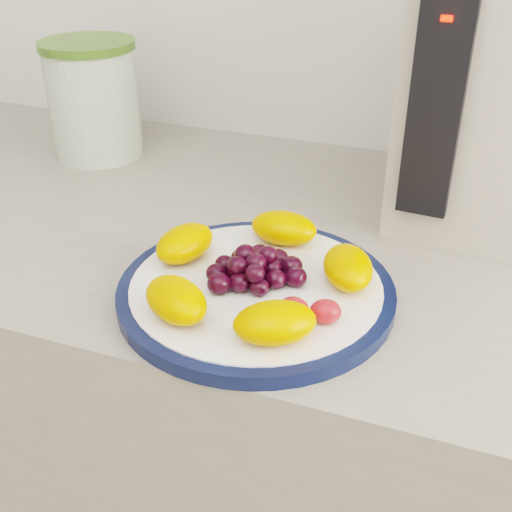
% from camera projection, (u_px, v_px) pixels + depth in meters
% --- Properties ---
extents(counter, '(3.50, 0.60, 0.90)m').
position_uv_depth(counter, '(288.00, 475.00, 1.03)').
color(counter, gray).
rests_on(counter, floor).
extents(cabinet_face, '(3.48, 0.58, 0.84)m').
position_uv_depth(cabinet_face, '(287.00, 488.00, 1.04)').
color(cabinet_face, '#9C7D5A').
rests_on(cabinet_face, floor).
extents(plate_rim, '(0.29, 0.29, 0.01)m').
position_uv_depth(plate_rim, '(256.00, 291.00, 0.66)').
color(plate_rim, '#0B1537').
rests_on(plate_rim, counter).
extents(plate_face, '(0.26, 0.26, 0.02)m').
position_uv_depth(plate_face, '(256.00, 291.00, 0.66)').
color(plate_face, white).
rests_on(plate_face, counter).
extents(canister, '(0.14, 0.14, 0.16)m').
position_uv_depth(canister, '(94.00, 104.00, 0.98)').
color(canister, '#2F5A15').
rests_on(canister, counter).
extents(canister_lid, '(0.15, 0.15, 0.01)m').
position_uv_depth(canister_lid, '(87.00, 45.00, 0.93)').
color(canister_lid, '#436721').
rests_on(canister_lid, canister).
extents(appliance_body, '(0.21, 0.27, 0.32)m').
position_uv_depth(appliance_body, '(497.00, 86.00, 0.77)').
color(appliance_body, '#B7AC9E').
rests_on(appliance_body, counter).
extents(appliance_panel, '(0.06, 0.02, 0.24)m').
position_uv_depth(appliance_panel, '(435.00, 109.00, 0.68)').
color(appliance_panel, black).
rests_on(appliance_panel, appliance_body).
extents(appliance_led, '(0.01, 0.01, 0.01)m').
position_uv_depth(appliance_led, '(447.00, 18.00, 0.62)').
color(appliance_led, '#FF0C05').
rests_on(appliance_led, appliance_panel).
extents(fruit_plate, '(0.25, 0.24, 0.04)m').
position_uv_depth(fruit_plate, '(256.00, 270.00, 0.65)').
color(fruit_plate, orange).
rests_on(fruit_plate, plate_face).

